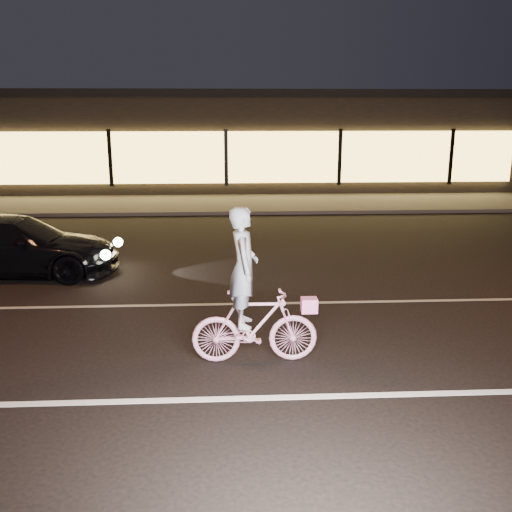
{
  "coord_description": "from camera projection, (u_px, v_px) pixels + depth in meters",
  "views": [
    {
      "loc": [
        -0.0,
        -7.8,
        3.43
      ],
      "look_at": [
        0.44,
        0.6,
        1.26
      ],
      "focal_mm": 40.0,
      "sensor_mm": 36.0,
      "label": 1
    }
  ],
  "objects": [
    {
      "name": "storefront",
      "position": [
        226.0,
        138.0,
        26.21
      ],
      "size": [
        25.4,
        8.42,
        4.2
      ],
      "color": "black",
      "rests_on": "ground"
    },
    {
      "name": "sedan",
      "position": [
        15.0,
        246.0,
        12.04
      ],
      "size": [
        4.38,
        1.92,
        1.25
      ],
      "rotation": [
        0.0,
        0.0,
        1.53
      ],
      "color": "black",
      "rests_on": "ground"
    },
    {
      "name": "cyclist",
      "position": [
        252.0,
        309.0,
        7.8
      ],
      "size": [
        1.75,
        0.6,
        2.2
      ],
      "rotation": [
        0.0,
        0.0,
        1.57
      ],
      "color": "#DC3886",
      "rests_on": "ground"
    },
    {
      "name": "sidewalk",
      "position": [
        227.0,
        204.0,
        20.96
      ],
      "size": [
        30.0,
        4.0,
        0.12
      ],
      "primitive_type": "cube",
      "color": "#383533",
      "rests_on": "ground"
    },
    {
      "name": "lane_stripe_far",
      "position": [
        228.0,
        304.0,
        10.34
      ],
      "size": [
        60.0,
        0.1,
        0.01
      ],
      "primitive_type": "cube",
      "color": "gray",
      "rests_on": "ground"
    },
    {
      "name": "ground",
      "position": [
        229.0,
        349.0,
        8.4
      ],
      "size": [
        90.0,
        90.0,
        0.0
      ],
      "primitive_type": "plane",
      "color": "black",
      "rests_on": "ground"
    },
    {
      "name": "lane_stripe_near",
      "position": [
        229.0,
        399.0,
        6.95
      ],
      "size": [
        60.0,
        0.12,
        0.01
      ],
      "primitive_type": "cube",
      "color": "silver",
      "rests_on": "ground"
    }
  ]
}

